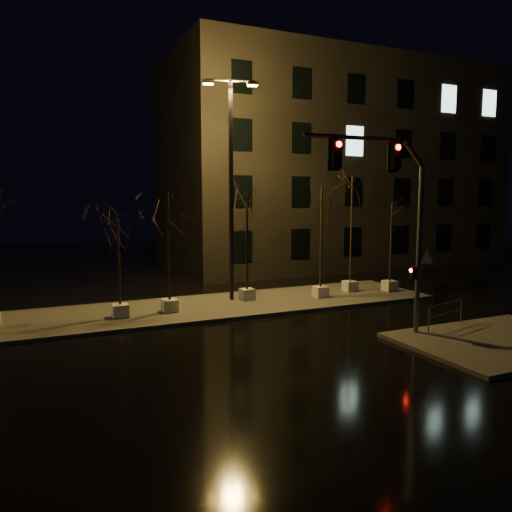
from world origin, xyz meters
name	(u,v)px	position (x,y,z in m)	size (l,w,h in m)	color
ground	(269,342)	(0.00, 0.00, 0.00)	(90.00, 90.00, 0.00)	black
median	(213,307)	(0.00, 6.00, 0.07)	(22.00, 5.00, 0.15)	#474540
sidewalk_corner	(501,341)	(7.50, -3.50, 0.07)	(7.00, 5.00, 0.15)	#474540
building	(330,167)	(14.00, 18.00, 7.50)	(25.00, 12.00, 15.00)	black
tree_1	(118,240)	(-4.34, 5.44, 3.41)	(1.80, 1.80, 4.29)	beige
tree_2	(168,219)	(-2.18, 5.56, 4.24)	(1.80, 1.80, 5.39)	beige
tree_3	(247,223)	(1.93, 6.47, 3.95)	(1.80, 1.80, 5.01)	beige
tree_4	(322,210)	(5.57, 5.56, 4.53)	(1.80, 1.80, 5.77)	beige
tree_5	(352,202)	(7.86, 6.26, 4.89)	(1.80, 1.80, 6.25)	beige
tree_6	(392,222)	(9.87, 5.48, 3.84)	(1.80, 1.80, 4.87)	beige
traffic_signal_mast	(396,208)	(4.25, -1.52, 4.81)	(5.81, 0.25, 7.09)	#55585D
streetlight_main	(231,175)	(1.28, 6.88, 6.22)	(2.61, 0.94, 10.52)	black
guard_rail_a	(446,311)	(6.86, -1.50, 0.80)	(2.24, 0.60, 1.00)	#55585D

